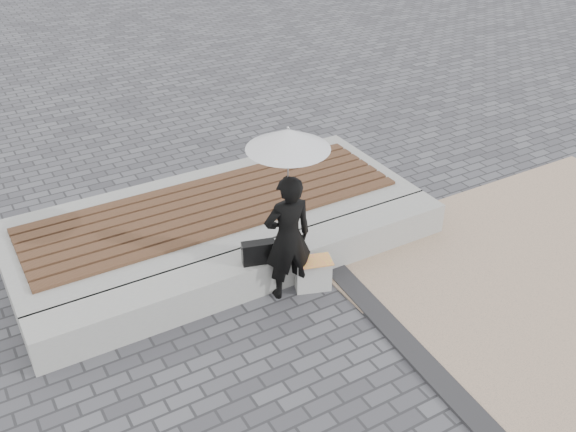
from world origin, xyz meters
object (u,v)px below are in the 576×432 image
object	(u,v)px
woman	(288,238)
parasol	(288,139)
handbag	(259,252)
canvas_tote	(313,274)
seating_ledge	(259,269)

from	to	relation	value
woman	parasol	distance (m)	1.13
handbag	woman	bearing A→B (deg)	-18.96
handbag	canvas_tote	size ratio (longest dim) A/B	0.88
seating_ledge	canvas_tote	distance (m)	0.61
seating_ledge	parasol	world-z (taller)	parasol
woman	canvas_tote	xyz separation A→B (m)	(0.28, -0.07, -0.53)
woman	parasol	xyz separation A→B (m)	(-0.00, 0.00, 1.13)
woman	handbag	world-z (taller)	woman
woman	parasol	world-z (taller)	parasol
parasol	handbag	size ratio (longest dim) A/B	2.97
seating_ledge	woman	size ratio (longest dim) A/B	3.42
woman	handbag	bearing A→B (deg)	-28.86
woman	handbag	size ratio (longest dim) A/B	4.08
seating_ledge	woman	bearing A→B (deg)	-58.39
woman	handbag	xyz separation A→B (m)	(-0.26, 0.18, -0.20)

